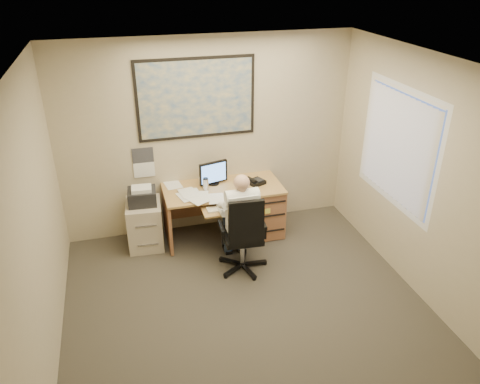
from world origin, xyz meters
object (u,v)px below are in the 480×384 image
object	(u,v)px
filing_cabinet	(145,220)
desk	(246,204)
office_chair	(244,249)
person	(242,223)

from	to	relation	value
filing_cabinet	desk	bearing A→B (deg)	3.38
desk	filing_cabinet	bearing A→B (deg)	179.04
desk	filing_cabinet	distance (m)	1.41
office_chair	person	distance (m)	0.34
desk	person	size ratio (longest dim) A/B	1.25
desk	office_chair	size ratio (longest dim) A/B	1.49
desk	office_chair	bearing A→B (deg)	-107.84
office_chair	person	size ratio (longest dim) A/B	0.84
filing_cabinet	office_chair	world-z (taller)	office_chair
filing_cabinet	office_chair	size ratio (longest dim) A/B	0.83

